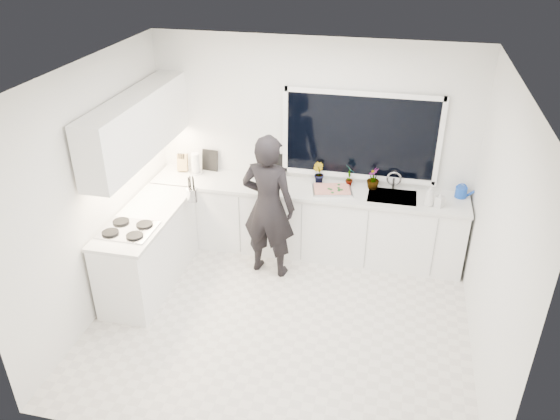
# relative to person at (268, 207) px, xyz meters

# --- Properties ---
(floor) EXTENTS (4.00, 3.50, 0.02)m
(floor) POSITION_rel_person_xyz_m (0.35, -0.90, -0.91)
(floor) COLOR beige
(floor) RESTS_ON ground
(wall_back) EXTENTS (4.00, 0.02, 2.70)m
(wall_back) POSITION_rel_person_xyz_m (0.35, 0.86, 0.45)
(wall_back) COLOR white
(wall_back) RESTS_ON ground
(wall_left) EXTENTS (0.02, 3.50, 2.70)m
(wall_left) POSITION_rel_person_xyz_m (-1.66, -0.90, 0.45)
(wall_left) COLOR white
(wall_left) RESTS_ON ground
(wall_right) EXTENTS (0.02, 3.50, 2.70)m
(wall_right) POSITION_rel_person_xyz_m (2.36, -0.90, 0.45)
(wall_right) COLOR white
(wall_right) RESTS_ON ground
(ceiling) EXTENTS (4.00, 3.50, 0.02)m
(ceiling) POSITION_rel_person_xyz_m (0.35, -0.90, 1.81)
(ceiling) COLOR white
(ceiling) RESTS_ON wall_back
(window) EXTENTS (1.80, 0.02, 1.00)m
(window) POSITION_rel_person_xyz_m (0.95, 0.83, 0.65)
(window) COLOR black
(window) RESTS_ON wall_back
(base_cabinets_back) EXTENTS (3.92, 0.58, 0.88)m
(base_cabinets_back) POSITION_rel_person_xyz_m (0.35, 0.55, -0.46)
(base_cabinets_back) COLOR white
(base_cabinets_back) RESTS_ON floor
(base_cabinets_left) EXTENTS (0.58, 1.60, 0.88)m
(base_cabinets_left) POSITION_rel_person_xyz_m (-1.32, -0.55, -0.46)
(base_cabinets_left) COLOR white
(base_cabinets_left) RESTS_ON floor
(countertop_back) EXTENTS (3.94, 0.62, 0.04)m
(countertop_back) POSITION_rel_person_xyz_m (0.35, 0.54, 0.00)
(countertop_back) COLOR silver
(countertop_back) RESTS_ON base_cabinets_back
(countertop_left) EXTENTS (0.62, 1.60, 0.04)m
(countertop_left) POSITION_rel_person_xyz_m (-1.32, -0.55, 0.00)
(countertop_left) COLOR silver
(countertop_left) RESTS_ON base_cabinets_left
(upper_cabinets) EXTENTS (0.34, 2.10, 0.70)m
(upper_cabinets) POSITION_rel_person_xyz_m (-1.44, -0.20, 0.95)
(upper_cabinets) COLOR white
(upper_cabinets) RESTS_ON wall_left
(sink) EXTENTS (0.58, 0.42, 0.14)m
(sink) POSITION_rel_person_xyz_m (1.40, 0.55, -0.03)
(sink) COLOR silver
(sink) RESTS_ON countertop_back
(faucet) EXTENTS (0.03, 0.03, 0.22)m
(faucet) POSITION_rel_person_xyz_m (1.40, 0.75, 0.13)
(faucet) COLOR silver
(faucet) RESTS_ON countertop_back
(stovetop) EXTENTS (0.56, 0.48, 0.03)m
(stovetop) POSITION_rel_person_xyz_m (-1.34, -0.90, 0.04)
(stovetop) COLOR black
(stovetop) RESTS_ON countertop_left
(person) EXTENTS (0.71, 0.52, 1.79)m
(person) POSITION_rel_person_xyz_m (0.00, 0.00, 0.00)
(person) COLOR black
(person) RESTS_ON floor
(pizza_tray) EXTENTS (0.54, 0.45, 0.03)m
(pizza_tray) POSITION_rel_person_xyz_m (0.67, 0.52, 0.04)
(pizza_tray) COLOR silver
(pizza_tray) RESTS_ON countertop_back
(pizza) EXTENTS (0.49, 0.40, 0.01)m
(pizza) POSITION_rel_person_xyz_m (0.67, 0.52, 0.06)
(pizza) COLOR red
(pizza) RESTS_ON pizza_tray
(watering_can) EXTENTS (0.18, 0.18, 0.13)m
(watering_can) POSITION_rel_person_xyz_m (2.20, 0.71, 0.09)
(watering_can) COLOR #1240AE
(watering_can) RESTS_ON countertop_back
(paper_towel_roll) EXTENTS (0.13, 0.13, 0.26)m
(paper_towel_roll) POSITION_rel_person_xyz_m (-1.14, 0.65, 0.15)
(paper_towel_roll) COLOR silver
(paper_towel_roll) RESTS_ON countertop_back
(knife_block) EXTENTS (0.15, 0.12, 0.22)m
(knife_block) POSITION_rel_person_xyz_m (-1.33, 0.69, 0.13)
(knife_block) COLOR #895D40
(knife_block) RESTS_ON countertop_back
(utensil_crock) EXTENTS (0.16, 0.16, 0.16)m
(utensil_crock) POSITION_rel_person_xyz_m (-0.90, -0.10, 0.10)
(utensil_crock) COLOR silver
(utensil_crock) RESTS_ON countertop_left
(picture_frame_large) EXTENTS (0.22, 0.04, 0.28)m
(picture_frame_large) POSITION_rel_person_xyz_m (-0.99, 0.79, 0.16)
(picture_frame_large) COLOR black
(picture_frame_large) RESTS_ON countertop_back
(picture_frame_small) EXTENTS (0.25, 0.07, 0.30)m
(picture_frame_small) POSITION_rel_person_xyz_m (-0.13, 0.79, 0.17)
(picture_frame_small) COLOR black
(picture_frame_small) RESTS_ON countertop_back
(herb_plants) EXTENTS (0.86, 0.18, 0.29)m
(herb_plants) POSITION_rel_person_xyz_m (0.86, 0.71, 0.16)
(herb_plants) COLOR #26662D
(herb_plants) RESTS_ON countertop_back
(soap_bottles) EXTENTS (0.25, 0.15, 0.27)m
(soap_bottles) POSITION_rel_person_xyz_m (1.87, 0.40, 0.15)
(soap_bottles) COLOR #D8BF66
(soap_bottles) RESTS_ON countertop_back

